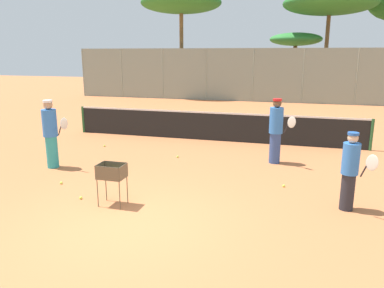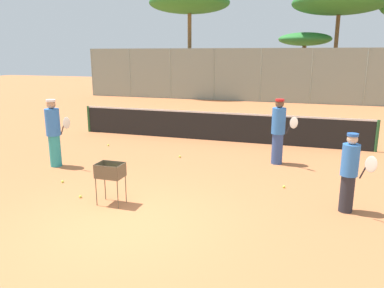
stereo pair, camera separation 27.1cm
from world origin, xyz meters
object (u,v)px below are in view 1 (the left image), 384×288
tennis_net (212,126)px  player_red_cap (276,130)px  player_white_outfit (51,133)px  parked_car (240,87)px  player_yellow_shirt (350,170)px  ball_cart (112,175)px

tennis_net → player_red_cap: 3.41m
player_white_outfit → parked_car: (2.23, 20.22, -0.33)m
player_red_cap → parked_car: 18.43m
player_white_outfit → player_red_cap: (6.03, 2.19, -0.01)m
player_yellow_shirt → ball_cart: 4.92m
player_white_outfit → ball_cart: bearing=-21.0°
player_red_cap → parked_car: size_ratio=0.45×
player_red_cap → ball_cart: 5.22m
parked_car → player_white_outfit: bearing=-96.3°
ball_cart → player_red_cap: bearing=53.3°
tennis_net → ball_cart: bearing=-96.0°
ball_cart → parked_car: (-0.69, 22.20, -0.02)m
player_red_cap → ball_cart: size_ratio=2.09×
ball_cart → parked_car: parked_car is taller
tennis_net → player_red_cap: size_ratio=5.74×
ball_cart → parked_car: size_ratio=0.22×
player_yellow_shirt → tennis_net: bearing=179.5°
tennis_net → ball_cart: size_ratio=12.02×
player_yellow_shirt → parked_car: (-5.47, 21.11, -0.19)m
tennis_net → parked_car: 15.73m
player_yellow_shirt → ball_cart: size_ratio=1.80×
ball_cart → tennis_net: bearing=84.0°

